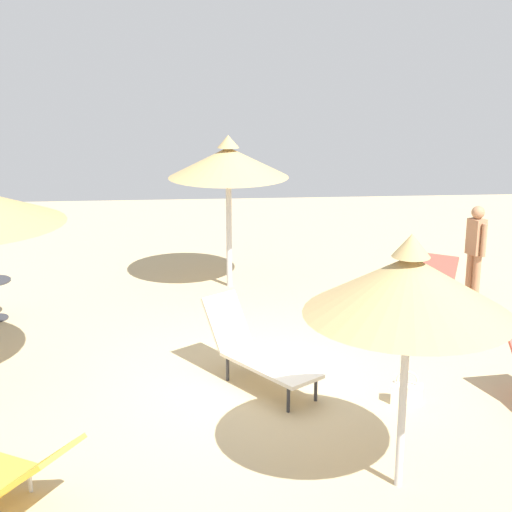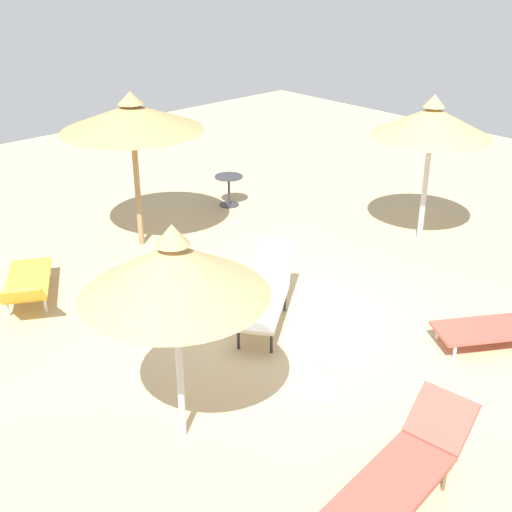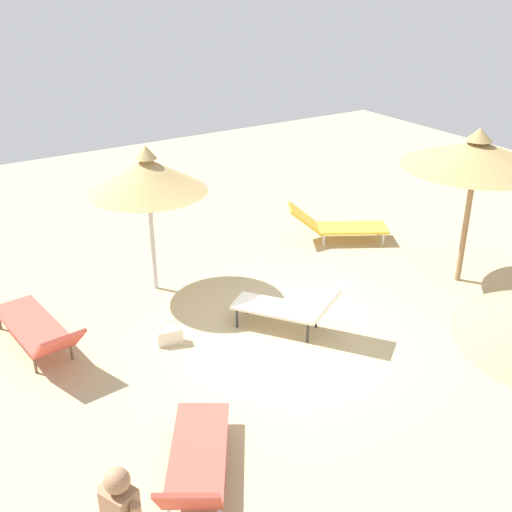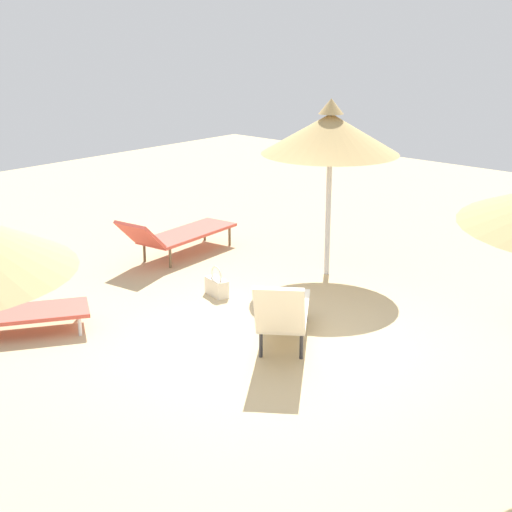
{
  "view_description": "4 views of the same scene",
  "coord_description": "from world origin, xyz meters",
  "views": [
    {
      "loc": [
        -9.36,
        0.79,
        4.35
      ],
      "look_at": [
        0.31,
        0.03,
        1.61
      ],
      "focal_mm": 53.87,
      "sensor_mm": 36.0,
      "label": 1
    },
    {
      "loc": [
        -6.22,
        -6.27,
        5.18
      ],
      "look_at": [
        -0.5,
        -0.09,
        1.21
      ],
      "focal_mm": 47.36,
      "sensor_mm": 36.0,
      "label": 2
    },
    {
      "loc": [
        6.71,
        -5.0,
        5.33
      ],
      "look_at": [
        -0.44,
        -0.45,
        1.33
      ],
      "focal_mm": 43.83,
      "sensor_mm": 36.0,
      "label": 3
    },
    {
      "loc": [
        6.33,
        5.47,
        3.78
      ],
      "look_at": [
        0.35,
        0.08,
        1.25
      ],
      "focal_mm": 54.35,
      "sensor_mm": 36.0,
      "label": 4
    }
  ],
  "objects": [
    {
      "name": "parasol_umbrella_center",
      "position": [
        -2.65,
        -1.18,
        2.12
      ],
      "size": [
        2.01,
        2.01,
        2.63
      ],
      "color": "#B2B2B7",
      "rests_on": "ground"
    },
    {
      "name": "parasol_umbrella_front",
      "position": [
        0.05,
        3.66,
        2.39
      ],
      "size": [
        2.5,
        2.5,
        2.84
      ],
      "color": "olive",
      "rests_on": "ground"
    },
    {
      "name": "lounge_chair_near_left",
      "position": [
        1.96,
        -2.76,
        0.35
      ],
      "size": [
        2.11,
        1.66,
        0.88
      ],
      "color": "#CC4C3F",
      "rests_on": "ground"
    },
    {
      "name": "ground",
      "position": [
        0.0,
        0.0,
        -0.05
      ],
      "size": [
        24.0,
        24.0,
        0.1
      ],
      "primitive_type": "cube",
      "color": "tan"
    },
    {
      "name": "lounge_chair_far_left",
      "position": [
        -1.71,
        -3.48,
        0.39
      ],
      "size": [
        2.3,
        0.89,
        0.79
      ],
      "color": "#CC4C3F",
      "rests_on": "ground"
    },
    {
      "name": "handbag",
      "position": [
        -0.86,
        -1.75,
        0.14
      ],
      "size": [
        0.27,
        0.42,
        0.43
      ],
      "color": "beige",
      "rests_on": "ground"
    },
    {
      "name": "lounge_chair_edge",
      "position": [
        -0.13,
        0.07,
        0.46
      ],
      "size": [
        1.79,
        1.51,
        1.03
      ],
      "color": "silver",
      "rests_on": "ground"
    },
    {
      "name": "lounge_chair_near_right",
      "position": [
        -2.57,
        2.89,
        0.36
      ],
      "size": [
        1.6,
        2.12,
        0.79
      ],
      "color": "gold",
      "rests_on": "ground"
    }
  ]
}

